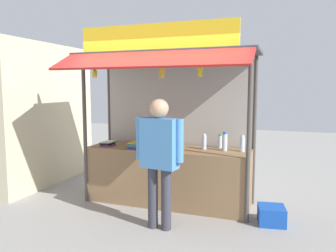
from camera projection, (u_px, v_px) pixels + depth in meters
The scene contains 15 objects.
ground_plane at pixel (168, 203), 5.27m from camera, with size 20.00×20.00×0.00m, color gray.
stall_counter at pixel (168, 176), 5.22m from camera, with size 2.54×0.73×0.88m, color olive.
stall_structure at pixel (170, 100), 5.16m from camera, with size 2.74×1.52×2.70m.
water_bottle_mid_left at pixel (204, 142), 5.07m from camera, with size 0.07×0.07×0.24m.
water_bottle_far_right at pixel (242, 144), 4.88m from camera, with size 0.07×0.07×0.25m.
water_bottle_center at pixel (220, 141), 5.18m from camera, with size 0.06×0.06×0.22m.
water_bottle_right at pixel (225, 142), 4.95m from camera, with size 0.08×0.08×0.29m.
magazine_stack_back_right at pixel (136, 145), 5.20m from camera, with size 0.23×0.28×0.09m.
magazine_stack_back_left at pixel (108, 143), 5.42m from camera, with size 0.20×0.27×0.07m.
banana_bunch_leftmost at pixel (95, 74), 4.94m from camera, with size 0.10×0.10×0.24m.
banana_bunch_rightmost at pixel (162, 72), 4.58m from camera, with size 0.11×0.11×0.26m.
banana_bunch_inner_left at pixel (200, 71), 4.40m from camera, with size 0.11×0.10×0.25m.
vendor_person at pixel (159, 152), 4.19m from camera, with size 0.64×0.28×1.69m.
plastic_crate at pixel (271, 215), 4.44m from camera, with size 0.35×0.35×0.24m, color #194CB2.
neighbour_wall at pixel (51, 115), 6.22m from camera, with size 0.20×2.40×2.63m, color beige.
Camera 1 is at (1.72, -4.80, 1.82)m, focal length 35.31 mm.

